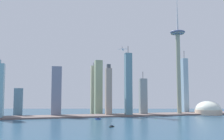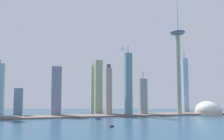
# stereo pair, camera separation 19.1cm
# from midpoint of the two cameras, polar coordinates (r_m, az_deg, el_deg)

# --- Properties ---
(waterfront_pier) EXTENTS (955.88, 69.18, 3.67)m
(waterfront_pier) POSITION_cam_midpoint_polar(r_m,az_deg,el_deg) (683.81, -3.34, -10.22)
(waterfront_pier) COLOR #6C5C5A
(waterfront_pier) RESTS_ON ground
(observation_tower) EXTENTS (43.07, 43.07, 373.73)m
(observation_tower) POSITION_cam_midpoint_polar(r_m,az_deg,el_deg) (762.38, 14.66, 3.78)
(observation_tower) COLOR #979F87
(observation_tower) RESTS_ON ground
(stadium_dome) EXTENTS (75.12, 75.12, 49.13)m
(stadium_dome) POSITION_cam_midpoint_polar(r_m,az_deg,el_deg) (791.96, 20.85, -8.44)
(stadium_dome) COLOR beige
(stadium_dome) RESTS_ON ground
(skyscraper_0) EXTENTS (21.28, 14.60, 122.93)m
(skyscraper_0) POSITION_cam_midpoint_polar(r_m,az_deg,el_deg) (730.59, 7.02, -5.96)
(skyscraper_0) COLOR #929B9D
(skyscraper_0) RESTS_ON ground
(skyscraper_2) EXTENTS (22.46, 15.52, 74.71)m
(skyscraper_2) POSITION_cam_midpoint_polar(r_m,az_deg,el_deg) (729.59, -20.32, -6.80)
(skyscraper_2) COLOR slate
(skyscraper_2) RESTS_ON ground
(skyscraper_3) EXTENTS (16.23, 15.41, 140.98)m
(skyscraper_3) POSITION_cam_midpoint_polar(r_m,az_deg,el_deg) (693.25, -0.78, -4.78)
(skyscraper_3) COLOR #A49588
(skyscraper_3) RESTS_ON ground
(skyscraper_4) EXTENTS (15.15, 19.76, 155.38)m
(skyscraper_4) POSITION_cam_midpoint_polar(r_m,az_deg,el_deg) (776.46, -4.25, -4.39)
(skyscraper_4) COLOR #AEAE90
(skyscraper_4) RESTS_ON ground
(skyscraper_6) EXTENTS (18.18, 17.45, 191.87)m
(skyscraper_6) POSITION_cam_midpoint_polar(r_m,az_deg,el_deg) (694.19, 3.69, -3.20)
(skyscraper_6) COLOR #5A8899
(skyscraper_6) RESTS_ON ground
(skyscraper_7) EXTENTS (19.26, 14.83, 88.46)m
(skyscraper_7) POSITION_cam_midpoint_polar(r_m,az_deg,el_deg) (886.21, 16.00, -6.13)
(skyscraper_7) COLOR #C5B1A0
(skyscraper_7) RESTS_ON ground
(skyscraper_8) EXTENTS (16.86, 16.69, 194.82)m
(skyscraper_8) POSITION_cam_midpoint_polar(r_m,az_deg,el_deg) (826.93, 16.08, -3.36)
(skyscraper_8) COLOR #91B1C5
(skyscraper_8) RESTS_ON ground
(skyscraper_9) EXTENTS (26.21, 21.60, 133.26)m
(skyscraper_9) POSITION_cam_midpoint_polar(r_m,az_deg,el_deg) (699.99, -12.41, -4.68)
(skyscraper_9) COLOR slate
(skyscraper_9) RESTS_ON ground
(skyscraper_10) EXTENTS (20.84, 23.33, 157.41)m
(skyscraper_10) POSITION_cam_midpoint_polar(r_m,az_deg,el_deg) (743.06, -3.09, -3.89)
(skyscraper_10) COLOR #95A781
(skyscraper_10) RESTS_ON ground
(boat_2) EXTENTS (11.36, 11.32, 8.70)m
(boat_2) POSITION_cam_midpoint_polar(r_m,az_deg,el_deg) (472.09, -0.07, -12.58)
(boat_2) COLOR #222824
(boat_2) RESTS_ON ground
(boat_5) EXTENTS (13.03, 5.34, 8.46)m
(boat_5) POSITION_cam_midpoint_polar(r_m,az_deg,el_deg) (606.62, -3.17, -10.90)
(boat_5) COLOR navy
(boat_5) RESTS_ON ground
(channel_buoy_1) EXTENTS (1.98, 1.98, 1.50)m
(channel_buoy_1) POSITION_cam_midpoint_polar(r_m,az_deg,el_deg) (604.99, 9.87, -10.92)
(channel_buoy_1) COLOR green
(channel_buoy_1) RESTS_ON ground
(airplane) EXTENTS (24.54, 25.56, 7.83)m
(airplane) POSITION_cam_midpoint_polar(r_m,az_deg,el_deg) (694.44, 2.45, 4.65)
(airplane) COLOR silver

